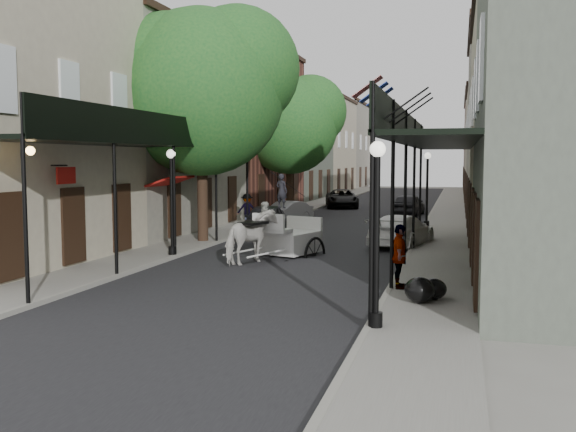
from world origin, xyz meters
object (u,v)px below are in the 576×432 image
Objects in this scene: tree_far at (296,121)px; car_left_far at (342,199)px; horse at (251,237)px; car_left_near at (265,220)px; carriage at (297,222)px; pedestrian_sidewalk_left at (247,209)px; tree_near at (212,86)px; car_left_mid at (286,212)px; pedestrian_walking at (266,223)px; lamppost_right_near at (377,231)px; lamppost_right_far at (427,188)px; lamppost_left at (172,200)px; car_right_near at (401,230)px; car_right_far at (408,205)px; pedestrian_sidewalk_right at (399,256)px.

tree_far is 8.94m from car_left_far.
horse is 0.51× the size of car_left_near.
carriage is 9.84m from pedestrian_sidewalk_left.
tree_near is at bearing 68.89° from pedestrian_sidewalk_left.
tree_near is at bearing -36.90° from horse.
pedestrian_walking is at bearing -57.84° from car_left_mid.
pedestrian_walking is (-1.00, 4.92, -0.02)m from horse.
tree_far is 2.32× the size of lamppost_right_near.
tree_near is at bearing -136.69° from lamppost_right_far.
pedestrian_sidewalk_left reaches higher than car_left_far.
lamppost_right_far is 10.72m from carriage.
lamppost_left is (0.15, -18.18, -3.79)m from tree_far.
car_right_near is (5.43, 0.82, -0.24)m from pedestrian_walking.
tree_far is 2.32× the size of lamppost_left.
pedestrian_sidewalk_left is (-2.95, 6.30, 0.04)m from pedestrian_walking.
tree_far is 2.14× the size of car_right_far.
car_left_far is at bearing 107.29° from car_left_mid.
car_left_near is at bearing -6.36° from car_right_near.
pedestrian_walking is 9.19m from car_left_mid.
car_right_far is at bearing -81.53° from horse.
horse is 8.14m from car_left_near.
pedestrian_sidewalk_right is at bearing 164.53° from horse.
car_left_near is (1.28, -10.75, -5.12)m from tree_far.
car_right_far reaches higher than car_right_near.
pedestrian_sidewalk_left is 3.08m from car_left_mid.
lamppost_left and lamppost_right_far have the same top height.
car_left_mid is at bearing 169.03° from lamppost_right_far.
car_left_near is 6.10m from car_left_mid.
carriage is 7.53m from pedestrian_sidewalk_right.
lamppost_left is at bearing 57.91° from pedestrian_sidewalk_right.
pedestrian_sidewalk_right is (8.30, -3.99, -1.09)m from lamppost_left.
horse is at bearing 49.51° from pedestrian_sidewalk_right.
lamppost_right_far is 2.20× the size of pedestrian_sidewalk_right.
car_right_near is at bearing 119.20° from pedestrian_sidewalk_left.
car_left_mid is (-1.60, 9.05, -0.29)m from pedestrian_walking.
lamppost_right_near is (8.30, -12.18, -4.44)m from tree_near.
pedestrian_walking is 5.50m from car_right_near.
car_right_far is at bearing 99.81° from carriage.
pedestrian_sidewalk_right is at bearing -90.55° from car_left_far.
tree_far is 1.80× the size of car_left_far.
carriage is (-4.21, -9.82, -0.88)m from lamppost_right_far.
car_left_far is at bearing 85.67° from tree_near.
lamppost_left reaches higher than car_left_far.
car_left_near is at bearing 93.24° from pedestrian_sidewalk_left.
lamppost_left is 10.84m from pedestrian_sidewalk_left.
tree_near reaches higher than car_left_mid.
lamppost_right_far is at bearing 11.17° from car_left_mid.
lamppost_right_near is 2.33× the size of pedestrian_sidewalk_left.
carriage is at bearing -69.20° from car_left_near.
pedestrian_walking is at bearing -59.94° from horse.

